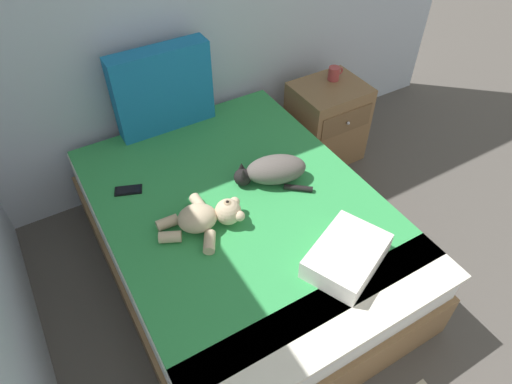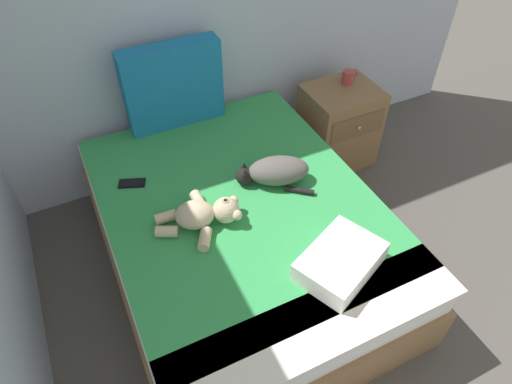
# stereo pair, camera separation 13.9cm
# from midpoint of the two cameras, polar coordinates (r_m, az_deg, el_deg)

# --- Properties ---
(ground_plane) EXTENTS (10.89, 10.89, 0.00)m
(ground_plane) POSITION_cam_midpoint_polar(r_m,az_deg,el_deg) (2.65, 22.24, -20.70)
(ground_plane) COLOR #4C4742
(bed) EXTENTS (1.45, 1.91, 0.53)m
(bed) POSITION_cam_midpoint_polar(r_m,az_deg,el_deg) (2.63, -3.33, -5.65)
(bed) COLOR olive
(bed) RESTS_ON ground_plane
(patterned_cushion) EXTENTS (0.61, 0.14, 0.53)m
(patterned_cushion) POSITION_cam_midpoint_polar(r_m,az_deg,el_deg) (2.89, -13.08, 12.45)
(patterned_cushion) COLOR #1972AD
(patterned_cushion) RESTS_ON bed
(cat) EXTENTS (0.42, 0.35, 0.15)m
(cat) POSITION_cam_midpoint_polar(r_m,az_deg,el_deg) (2.51, 0.54, 2.70)
(cat) COLOR #59514C
(cat) RESTS_ON bed
(teddy_bear) EXTENTS (0.46, 0.39, 0.15)m
(teddy_bear) POSITION_cam_midpoint_polar(r_m,az_deg,el_deg) (2.30, -8.02, -3.21)
(teddy_bear) COLOR beige
(teddy_bear) RESTS_ON bed
(cell_phone) EXTENTS (0.16, 0.12, 0.01)m
(cell_phone) POSITION_cam_midpoint_polar(r_m,az_deg,el_deg) (2.61, -17.30, 0.18)
(cell_phone) COLOR black
(cell_phone) RESTS_ON bed
(throw_pillow) EXTENTS (0.48, 0.42, 0.11)m
(throw_pillow) POSITION_cam_midpoint_polar(r_m,az_deg,el_deg) (2.16, 9.55, -8.00)
(throw_pillow) COLOR white
(throw_pillow) RESTS_ON bed
(nightstand) EXTENTS (0.50, 0.45, 0.61)m
(nightstand) POSITION_cam_midpoint_polar(r_m,az_deg,el_deg) (3.42, 7.71, 8.69)
(nightstand) COLOR olive
(nightstand) RESTS_ON ground_plane
(mug) EXTENTS (0.12, 0.08, 0.09)m
(mug) POSITION_cam_midpoint_polar(r_m,az_deg,el_deg) (3.32, 8.63, 14.56)
(mug) COLOR #B23F3F
(mug) RESTS_ON nightstand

